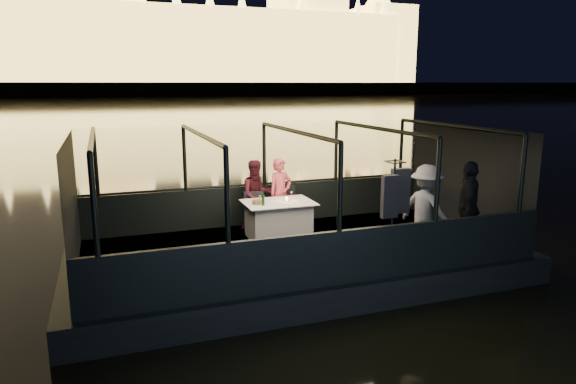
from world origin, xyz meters
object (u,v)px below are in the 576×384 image
object	(u,v)px
chair_port_right	(290,208)
passenger_dark	(468,210)
dining_table_central	(278,220)
person_woman_coral	(280,195)
passenger_stripe	(426,210)
wine_bottle	(263,198)
coat_stand	(393,216)
chair_port_left	(256,213)
person_man_maroon	(257,196)

from	to	relation	value
chair_port_right	passenger_dark	bearing A→B (deg)	-67.28
dining_table_central	person_woman_coral	bearing A→B (deg)	67.87
chair_port_right	passenger_stripe	xyz separation A→B (m)	(1.79, -2.57, 0.40)
person_woman_coral	wine_bottle	world-z (taller)	person_woman_coral
chair_port_right	passenger_stripe	bearing A→B (deg)	-73.86
coat_stand	passenger_dark	distance (m)	1.68
chair_port_right	wine_bottle	world-z (taller)	wine_bottle
coat_stand	chair_port_right	bearing A→B (deg)	106.03
chair_port_left	person_man_maroon	xyz separation A→B (m)	(0.12, 0.32, 0.30)
dining_table_central	passenger_dark	bearing A→B (deg)	-35.92
coat_stand	wine_bottle	bearing A→B (deg)	129.75
chair_port_left	chair_port_right	xyz separation A→B (m)	(0.87, 0.20, 0.00)
passenger_stripe	chair_port_right	bearing A→B (deg)	16.03
person_man_maroon	passenger_stripe	world-z (taller)	passenger_stripe
person_woman_coral	person_man_maroon	world-z (taller)	person_woman_coral
person_woman_coral	passenger_dark	bearing A→B (deg)	-61.36
chair_port_left	dining_table_central	bearing A→B (deg)	-40.32
wine_bottle	chair_port_left	bearing A→B (deg)	87.63
person_man_maroon	wine_bottle	distance (m)	0.99
person_man_maroon	passenger_dark	bearing A→B (deg)	-43.73
passenger_stripe	passenger_dark	xyz separation A→B (m)	(0.73, -0.28, 0.00)
passenger_stripe	dining_table_central	bearing A→B (deg)	31.42
dining_table_central	wine_bottle	distance (m)	0.68
chair_port_right	coat_stand	xyz separation A→B (m)	(0.85, -2.94, 0.45)
dining_table_central	passenger_stripe	distance (m)	3.03
person_woman_coral	passenger_stripe	xyz separation A→B (m)	(2.01, -2.63, 0.10)
person_woman_coral	wine_bottle	bearing A→B (deg)	-141.58
coat_stand	passenger_stripe	world-z (taller)	coat_stand
chair_port_right	passenger_stripe	world-z (taller)	passenger_stripe
chair_port_right	coat_stand	bearing A→B (deg)	-92.70
person_woman_coral	passenger_dark	world-z (taller)	passenger_dark
chair_port_left	wine_bottle	world-z (taller)	wine_bottle
passenger_stripe	wine_bottle	world-z (taller)	passenger_stripe
person_man_maroon	passenger_stripe	distance (m)	3.70
chair_port_left	passenger_dark	bearing A→B (deg)	-26.85
person_woman_coral	passenger_stripe	distance (m)	3.31
passenger_dark	wine_bottle	distance (m)	3.97
dining_table_central	coat_stand	world-z (taller)	coat_stand
chair_port_left	passenger_dark	xyz separation A→B (m)	(3.39, -2.65, 0.40)
dining_table_central	coat_stand	bearing A→B (deg)	-59.33
dining_table_central	passenger_stripe	xyz separation A→B (m)	(2.30, -1.91, 0.47)
dining_table_central	passenger_dark	size ratio (longest dim) A/B	0.81
person_woman_coral	wine_bottle	size ratio (longest dim) A/B	5.68
person_man_maroon	chair_port_right	bearing A→B (deg)	-10.29
chair_port_right	person_man_maroon	size ratio (longest dim) A/B	0.58
chair_port_left	person_woman_coral	bearing A→B (deg)	33.04
person_man_maroon	passenger_dark	distance (m)	4.42
dining_table_central	chair_port_left	world-z (taller)	chair_port_left
passenger_dark	dining_table_central	bearing A→B (deg)	-84.34
chair_port_right	person_woman_coral	xyz separation A→B (m)	(-0.21, 0.06, 0.30)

